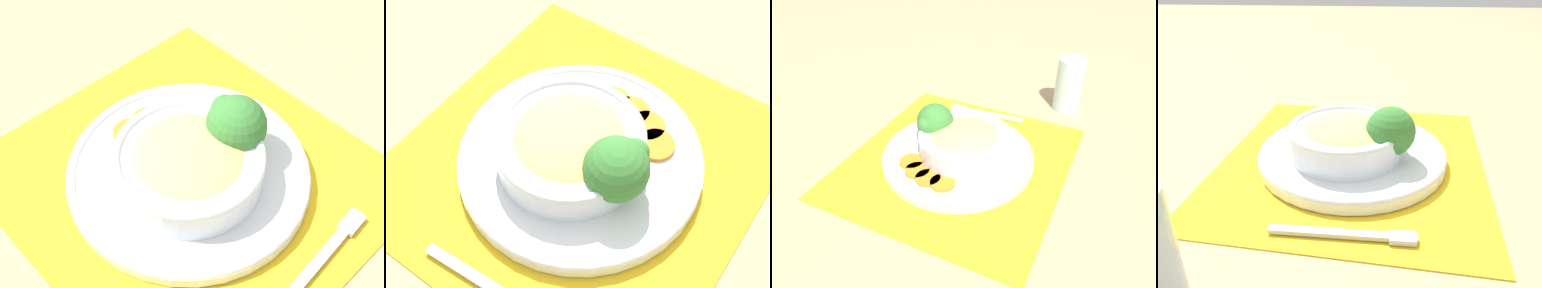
% 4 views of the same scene
% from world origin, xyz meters
% --- Properties ---
extents(ground_plane, '(4.00, 4.00, 0.00)m').
position_xyz_m(ground_plane, '(0.00, 0.00, 0.00)').
color(ground_plane, tan).
extents(placemat, '(0.49, 0.46, 0.00)m').
position_xyz_m(placemat, '(0.00, 0.00, 0.00)').
color(placemat, yellow).
rests_on(placemat, ground_plane).
extents(plate, '(0.30, 0.30, 0.02)m').
position_xyz_m(plate, '(0.00, 0.00, 0.02)').
color(plate, silver).
rests_on(plate, placemat).
extents(bowl, '(0.18, 0.18, 0.06)m').
position_xyz_m(bowl, '(0.01, -0.01, 0.05)').
color(bowl, silver).
rests_on(bowl, plate).
extents(broccoli_floret, '(0.08, 0.08, 0.09)m').
position_xyz_m(broccoli_floret, '(0.02, 0.06, 0.07)').
color(broccoli_floret, '#84AD5B').
rests_on(broccoli_floret, plate).
extents(carrot_slice_near, '(0.05, 0.05, 0.01)m').
position_xyz_m(carrot_slice_near, '(-0.06, 0.07, 0.02)').
color(carrot_slice_near, orange).
rests_on(carrot_slice_near, plate).
extents(carrot_slice_middle, '(0.05, 0.05, 0.01)m').
position_xyz_m(carrot_slice_middle, '(-0.08, 0.05, 0.02)').
color(carrot_slice_middle, orange).
rests_on(carrot_slice_middle, plate).
extents(carrot_slice_far, '(0.05, 0.05, 0.01)m').
position_xyz_m(carrot_slice_far, '(-0.09, 0.02, 0.02)').
color(carrot_slice_far, orange).
rests_on(carrot_slice_far, plate).
extents(carrot_slice_extra, '(0.05, 0.05, 0.01)m').
position_xyz_m(carrot_slice_extra, '(-0.09, -0.01, 0.02)').
color(carrot_slice_extra, orange).
rests_on(carrot_slice_extra, plate).
extents(water_glass, '(0.06, 0.06, 0.13)m').
position_xyz_m(water_glass, '(0.29, -0.17, 0.06)').
color(water_glass, silver).
rests_on(water_glass, ground_plane).
extents(fork, '(0.02, 0.18, 0.01)m').
position_xyz_m(fork, '(0.19, 0.02, 0.01)').
color(fork, '#B7B7BC').
rests_on(fork, placemat).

